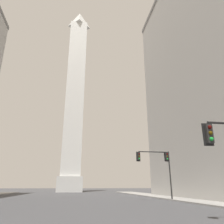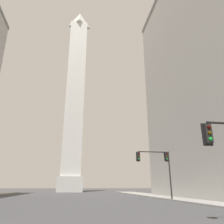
{
  "view_description": "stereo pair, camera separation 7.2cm",
  "coord_description": "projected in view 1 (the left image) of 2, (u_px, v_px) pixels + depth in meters",
  "views": [
    {
      "loc": [
        1.68,
        -2.86,
        1.79
      ],
      "look_at": [
        8.44,
        39.27,
        16.31
      ],
      "focal_mm": 35.0,
      "sensor_mm": 36.0,
      "label": 1
    },
    {
      "loc": [
        1.75,
        -2.87,
        1.79
      ],
      "look_at": [
        8.44,
        39.27,
        16.31
      ],
      "focal_mm": 35.0,
      "sensor_mm": 36.0,
      "label": 2
    }
  ],
  "objects": [
    {
      "name": "obelisk",
      "position": [
        75.0,
        93.0,
        79.25
      ],
      "size": [
        7.9,
        7.9,
        70.0
      ],
      "color": "silver",
      "rests_on": "ground_plane"
    },
    {
      "name": "sidewalk_right",
      "position": [
        192.0,
        200.0,
        28.33
      ],
      "size": [
        5.0,
        85.38,
        0.15
      ],
      "primitive_type": "cube",
      "color": "gray",
      "rests_on": "ground_plane"
    },
    {
      "name": "traffic_light_mid_right",
      "position": [
        159.0,
        162.0,
        30.31
      ],
      "size": [
        4.88,
        0.52,
        6.45
      ],
      "color": "black",
      "rests_on": "ground_plane"
    }
  ]
}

